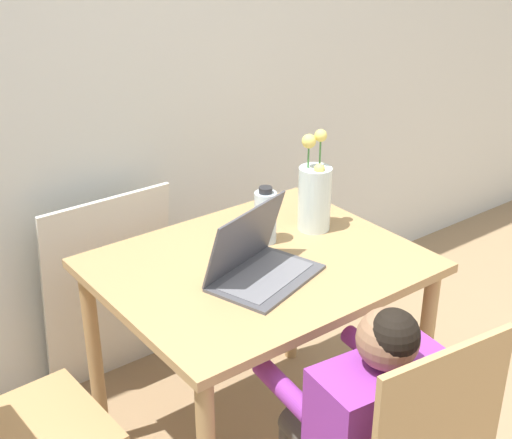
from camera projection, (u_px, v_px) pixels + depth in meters
The scene contains 8 objects.
wall_back at pixel (99, 62), 2.51m from camera, with size 6.40×0.05×2.50m.
dining_table at pixel (259, 290), 2.28m from camera, with size 0.97×0.78×0.75m.
chair_spare at pixel (3, 429), 1.94m from camera, with size 0.42×0.42×0.93m.
person_seated at pixel (366, 416), 1.84m from camera, with size 0.40×0.46×0.93m.
laptop at pixel (257, 261), 2.13m from camera, with size 0.38×0.31×0.22m.
flower_vase at pixel (315, 195), 2.40m from camera, with size 0.11×0.11×0.35m.
water_bottle at pixel (265, 216), 2.32m from camera, with size 0.07×0.07×0.19m.
cardboard_panel at pixel (108, 291), 2.73m from camera, with size 0.51×0.13×0.81m.
Camera 1 is at (-1.08, -0.11, 1.81)m, focal length 50.00 mm.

